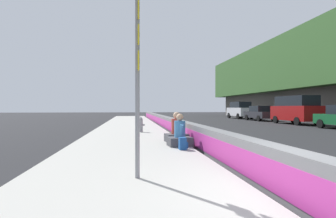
{
  "coord_description": "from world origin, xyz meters",
  "views": [
    {
      "loc": [
        -3.98,
        2.59,
        1.54
      ],
      "look_at": [
        8.19,
        0.91,
        1.46
      ],
      "focal_mm": 29.03,
      "sensor_mm": 36.0,
      "label": 1
    }
  ],
  "objects_px": {
    "seated_person_foreground": "(180,136)",
    "parked_car_fourth": "(295,109)",
    "route_sign_post": "(138,72)",
    "backpack": "(183,144)",
    "seated_person_middle": "(176,133)",
    "fire_hydrant": "(141,124)",
    "parked_car_midline": "(260,113)",
    "parked_car_far": "(240,110)"
  },
  "relations": [
    {
      "from": "seated_person_foreground",
      "to": "parked_car_fourth",
      "type": "height_order",
      "value": "parked_car_fourth"
    },
    {
      "from": "route_sign_post",
      "to": "backpack",
      "type": "height_order",
      "value": "route_sign_post"
    },
    {
      "from": "route_sign_post",
      "to": "backpack",
      "type": "distance_m",
      "value": 4.21
    },
    {
      "from": "seated_person_middle",
      "to": "seated_person_foreground",
      "type": "bearing_deg",
      "value": 176.28
    },
    {
      "from": "fire_hydrant",
      "to": "parked_car_midline",
      "type": "height_order",
      "value": "parked_car_midline"
    },
    {
      "from": "seated_person_foreground",
      "to": "parked_car_midline",
      "type": "distance_m",
      "value": 23.63
    },
    {
      "from": "seated_person_foreground",
      "to": "parked_car_far",
      "type": "bearing_deg",
      "value": -26.94
    },
    {
      "from": "backpack",
      "to": "parked_car_far",
      "type": "distance_m",
      "value": 29.48
    },
    {
      "from": "parked_car_midline",
      "to": "parked_car_far",
      "type": "xyz_separation_m",
      "value": [
        5.82,
        -0.06,
        0.32
      ]
    },
    {
      "from": "fire_hydrant",
      "to": "seated_person_foreground",
      "type": "relative_size",
      "value": 0.75
    },
    {
      "from": "parked_car_fourth",
      "to": "parked_car_far",
      "type": "height_order",
      "value": "parked_car_fourth"
    },
    {
      "from": "parked_car_midline",
      "to": "fire_hydrant",
      "type": "bearing_deg",
      "value": 134.67
    },
    {
      "from": "route_sign_post",
      "to": "parked_car_fourth",
      "type": "distance_m",
      "value": 22.83
    },
    {
      "from": "backpack",
      "to": "parked_car_midline",
      "type": "distance_m",
      "value": 24.36
    },
    {
      "from": "fire_hydrant",
      "to": "parked_car_far",
      "type": "xyz_separation_m",
      "value": [
        19.79,
        -14.2,
        0.6
      ]
    },
    {
      "from": "backpack",
      "to": "parked_car_fourth",
      "type": "xyz_separation_m",
      "value": [
        14.02,
        -13.14,
        1.02
      ]
    },
    {
      "from": "parked_car_midline",
      "to": "route_sign_post",
      "type": "bearing_deg",
      "value": 148.78
    },
    {
      "from": "parked_car_fourth",
      "to": "seated_person_middle",
      "type": "bearing_deg",
      "value": 132.7
    },
    {
      "from": "route_sign_post",
      "to": "parked_car_far",
      "type": "xyz_separation_m",
      "value": [
        29.84,
        -14.63,
        -1.05
      ]
    },
    {
      "from": "route_sign_post",
      "to": "fire_hydrant",
      "type": "relative_size",
      "value": 4.09
    },
    {
      "from": "fire_hydrant",
      "to": "seated_person_middle",
      "type": "relative_size",
      "value": 0.73
    },
    {
      "from": "parked_car_fourth",
      "to": "parked_car_midline",
      "type": "relative_size",
      "value": 1.13
    },
    {
      "from": "route_sign_post",
      "to": "backpack",
      "type": "xyz_separation_m",
      "value": [
        3.42,
        -1.57,
        -1.9
      ]
    },
    {
      "from": "fire_hydrant",
      "to": "parked_car_midline",
      "type": "bearing_deg",
      "value": -45.33
    },
    {
      "from": "fire_hydrant",
      "to": "parked_car_fourth",
      "type": "bearing_deg",
      "value": -62.66
    },
    {
      "from": "seated_person_middle",
      "to": "parked_car_fourth",
      "type": "height_order",
      "value": "parked_car_fourth"
    },
    {
      "from": "seated_person_foreground",
      "to": "parked_car_fourth",
      "type": "bearing_deg",
      "value": -44.79
    },
    {
      "from": "parked_car_fourth",
      "to": "backpack",
      "type": "bearing_deg",
      "value": 136.85
    },
    {
      "from": "seated_person_middle",
      "to": "backpack",
      "type": "relative_size",
      "value": 3.01
    },
    {
      "from": "seated_person_foreground",
      "to": "fire_hydrant",
      "type": "bearing_deg",
      "value": 11.66
    },
    {
      "from": "seated_person_middle",
      "to": "parked_car_midline",
      "type": "distance_m",
      "value": 22.61
    },
    {
      "from": "route_sign_post",
      "to": "seated_person_foreground",
      "type": "height_order",
      "value": "route_sign_post"
    },
    {
      "from": "seated_person_middle",
      "to": "parked_car_far",
      "type": "distance_m",
      "value": 27.63
    },
    {
      "from": "seated_person_middle",
      "to": "fire_hydrant",
      "type": "bearing_deg",
      "value": 15.38
    },
    {
      "from": "parked_car_far",
      "to": "fire_hydrant",
      "type": "bearing_deg",
      "value": 144.34
    },
    {
      "from": "route_sign_post",
      "to": "parked_car_fourth",
      "type": "relative_size",
      "value": 0.7
    },
    {
      "from": "seated_person_foreground",
      "to": "route_sign_post",
      "type": "bearing_deg",
      "value": 159.11
    },
    {
      "from": "fire_hydrant",
      "to": "parked_car_midline",
      "type": "xyz_separation_m",
      "value": [
        13.97,
        -14.13,
        0.27
      ]
    },
    {
      "from": "parked_car_fourth",
      "to": "fire_hydrant",
      "type": "bearing_deg",
      "value": 117.34
    },
    {
      "from": "seated_person_middle",
      "to": "parked_car_midline",
      "type": "xyz_separation_m",
      "value": [
        18.6,
        -12.86,
        0.35
      ]
    },
    {
      "from": "parked_car_midline",
      "to": "parked_car_fourth",
      "type": "bearing_deg",
      "value": -178.67
    },
    {
      "from": "route_sign_post",
      "to": "parked_car_midline",
      "type": "distance_m",
      "value": 28.12
    }
  ]
}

